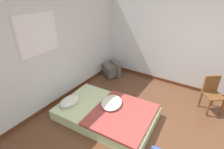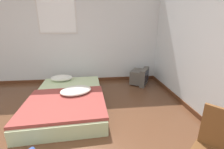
# 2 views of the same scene
# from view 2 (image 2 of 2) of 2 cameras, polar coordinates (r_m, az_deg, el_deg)

# --- Properties ---
(wall_back) EXTENTS (7.52, 0.08, 2.60)m
(wall_back) POSITION_cam_2_polar(r_m,az_deg,el_deg) (4.29, -18.01, 13.94)
(wall_back) COLOR silver
(wall_back) RESTS_ON ground_plane
(mattress_bed) EXTENTS (1.45, 2.16, 0.38)m
(mattress_bed) POSITION_cam_2_polar(r_m,az_deg,el_deg) (3.15, -16.37, -8.78)
(mattress_bed) COLOR beige
(mattress_bed) RESTS_ON ground_plane
(crt_tv) EXTENTS (0.62, 0.66, 0.44)m
(crt_tv) POSITION_cam_2_polar(r_m,az_deg,el_deg) (4.16, 10.61, -0.80)
(crt_tv) COLOR #56514C
(crt_tv) RESTS_ON ground_plane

